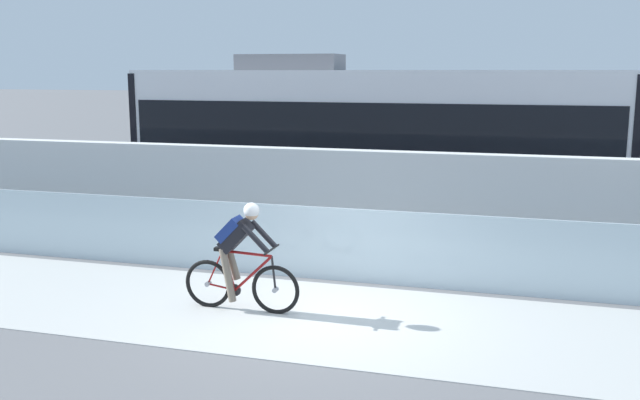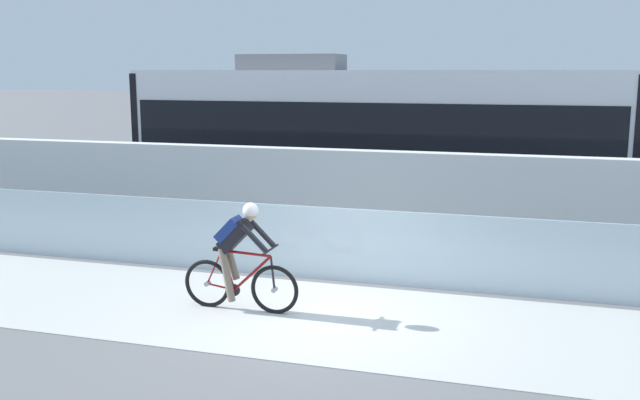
{
  "view_description": "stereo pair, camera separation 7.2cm",
  "coord_description": "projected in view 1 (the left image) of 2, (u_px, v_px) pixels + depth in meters",
  "views": [
    {
      "loc": [
        2.7,
        -9.16,
        3.45
      ],
      "look_at": [
        -0.65,
        2.35,
        1.25
      ],
      "focal_mm": 39.83,
      "sensor_mm": 36.0,
      "label": 1
    },
    {
      "loc": [
        2.77,
        -9.14,
        3.45
      ],
      "look_at": [
        -0.65,
        2.35,
        1.25
      ],
      "focal_mm": 39.83,
      "sensor_mm": 36.0,
      "label": 2
    }
  ],
  "objects": [
    {
      "name": "bike_path_deck",
      "position": [
        318.0,
        318.0,
        10.02
      ],
      "size": [
        32.0,
        3.2,
        0.01
      ],
      "primitive_type": "cube",
      "color": "beige",
      "rests_on": "ground"
    },
    {
      "name": "tram_rail_far",
      "position": [
        406.0,
        215.0,
        17.16
      ],
      "size": [
        32.0,
        0.08,
        0.01
      ],
      "primitive_type": "cube",
      "color": "#595654",
      "rests_on": "ground"
    },
    {
      "name": "tram",
      "position": [
        372.0,
        139.0,
        16.34
      ],
      "size": [
        11.06,
        2.54,
        3.81
      ],
      "color": "silver",
      "rests_on": "ground"
    },
    {
      "name": "ground_plane",
      "position": [
        318.0,
        318.0,
        10.02
      ],
      "size": [
        200.0,
        200.0,
        0.0
      ],
      "primitive_type": "plane",
      "color": "slate"
    },
    {
      "name": "tram_rail_near",
      "position": [
        395.0,
        227.0,
        15.81
      ],
      "size": [
        32.0,
        0.08,
        0.01
      ],
      "primitive_type": "cube",
      "color": "#595654",
      "rests_on": "ground"
    },
    {
      "name": "cyclist_on_bike",
      "position": [
        240.0,
        257.0,
        10.19
      ],
      "size": [
        1.77,
        0.58,
        1.61
      ],
      "color": "black",
      "rests_on": "ground"
    },
    {
      "name": "glass_parapet",
      "position": [
        349.0,
        245.0,
        11.65
      ],
      "size": [
        32.0,
        0.05,
        1.23
      ],
      "primitive_type": "cube",
      "color": "silver",
      "rests_on": "ground"
    },
    {
      "name": "concrete_barrier_wall",
      "position": [
        373.0,
        203.0,
        13.29
      ],
      "size": [
        32.0,
        0.36,
        1.98
      ],
      "primitive_type": "cube",
      "color": "silver",
      "rests_on": "ground"
    }
  ]
}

